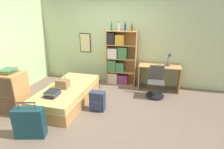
% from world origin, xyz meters
% --- Properties ---
extents(ground_plane, '(14.00, 14.00, 0.00)m').
position_xyz_m(ground_plane, '(0.00, 0.00, 0.00)').
color(ground_plane, '#756051').
extents(wall_back, '(10.00, 0.09, 2.60)m').
position_xyz_m(wall_back, '(-0.00, 1.70, 1.30)').
color(wall_back, beige).
rests_on(wall_back, ground_plane).
extents(wall_left, '(0.06, 10.00, 2.60)m').
position_xyz_m(wall_left, '(-2.43, 0.00, 1.30)').
color(wall_left, beige).
rests_on(wall_left, ground_plane).
extents(bed, '(0.98, 2.00, 0.41)m').
position_xyz_m(bed, '(-0.78, 0.02, 0.20)').
color(bed, tan).
rests_on(bed, ground_plane).
extents(handbag, '(0.29, 0.21, 0.35)m').
position_xyz_m(handbag, '(-0.83, -0.09, 0.52)').
color(handbag, '#93704C').
rests_on(handbag, bed).
extents(book_stack_on_bed, '(0.29, 0.37, 0.12)m').
position_xyz_m(book_stack_on_bed, '(-0.83, -0.53, 0.47)').
color(book_stack_on_bed, '#B2382D').
rests_on(book_stack_on_bed, bed).
extents(suitcase, '(0.55, 0.33, 0.69)m').
position_xyz_m(suitcase, '(-0.78, -1.36, 0.28)').
color(suitcase, '#143842').
rests_on(suitcase, ground_plane).
extents(dresser, '(0.66, 0.48, 0.91)m').
position_xyz_m(dresser, '(-1.75, -0.73, 0.46)').
color(dresser, tan).
rests_on(dresser, ground_plane).
extents(magazine_pile_on_dresser, '(0.31, 0.36, 0.09)m').
position_xyz_m(magazine_pile_on_dresser, '(-1.72, -0.71, 0.96)').
color(magazine_pile_on_dresser, '#B2382D').
rests_on(magazine_pile_on_dresser, dresser).
extents(bookcase, '(0.88, 0.32, 1.63)m').
position_xyz_m(bookcase, '(0.16, 1.49, 0.76)').
color(bookcase, tan).
rests_on(bookcase, ground_plane).
extents(bottle_green, '(0.06, 0.06, 0.25)m').
position_xyz_m(bottle_green, '(-0.03, 1.45, 1.73)').
color(bottle_green, '#1E6B2D').
rests_on(bottle_green, bookcase).
extents(bottle_brown, '(0.08, 0.08, 0.25)m').
position_xyz_m(bottle_brown, '(0.17, 1.47, 1.73)').
color(bottle_brown, '#B7BCC1').
rests_on(bottle_brown, bookcase).
extents(bottle_clear, '(0.06, 0.06, 0.26)m').
position_xyz_m(bottle_clear, '(0.36, 1.49, 1.73)').
color(bottle_clear, navy).
rests_on(bottle_clear, bookcase).
extents(bottle_blue, '(0.07, 0.07, 0.20)m').
position_xyz_m(bottle_blue, '(0.55, 1.48, 1.71)').
color(bottle_blue, brown).
rests_on(bottle_blue, bookcase).
extents(desk, '(1.15, 0.53, 0.72)m').
position_xyz_m(desk, '(1.40, 1.39, 0.50)').
color(desk, tan).
rests_on(desk, ground_plane).
extents(desk_lamp, '(0.21, 0.16, 0.41)m').
position_xyz_m(desk_lamp, '(1.63, 1.41, 0.98)').
color(desk_lamp, navy).
rests_on(desk_lamp, desk).
extents(desk_chair, '(0.46, 0.46, 0.81)m').
position_xyz_m(desk_chair, '(1.32, 0.86, 0.26)').
color(desk_chair, black).
rests_on(desk_chair, ground_plane).
extents(backpack, '(0.33, 0.22, 0.45)m').
position_xyz_m(backpack, '(0.07, -0.20, 0.22)').
color(backpack, '#2D3856').
rests_on(backpack, ground_plane).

